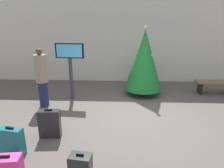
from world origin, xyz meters
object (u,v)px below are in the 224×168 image
flight_info_kiosk (70,60)px  suitcase_2 (50,124)px  suitcase_1 (12,142)px  waiting_bench (215,84)px  holiday_tree (144,60)px  traveller_0 (42,77)px

flight_info_kiosk → suitcase_2: 2.63m
suitcase_1 → suitcase_2: 0.88m
flight_info_kiosk → suitcase_2: bearing=-88.8°
flight_info_kiosk → waiting_bench: bearing=8.1°
flight_info_kiosk → waiting_bench: (5.19, 0.74, -1.00)m
holiday_tree → flight_info_kiosk: holiday_tree is taller
holiday_tree → traveller_0: size_ratio=1.34×
waiting_bench → suitcase_2: bearing=-148.4°
waiting_bench → flight_info_kiosk: bearing=-171.9°
holiday_tree → suitcase_2: (-2.46, -2.97, -0.95)m
traveller_0 → suitcase_1: (0.27, -2.47, -0.67)m
flight_info_kiosk → suitcase_1: size_ratio=3.06×
traveller_0 → flight_info_kiosk: bearing=40.7°
flight_info_kiosk → traveller_0: size_ratio=1.05×
waiting_bench → traveller_0: traveller_0 is taller
holiday_tree → traveller_0: holiday_tree is taller
flight_info_kiosk → traveller_0: flight_info_kiosk is taller
waiting_bench → traveller_0: bearing=-166.9°
traveller_0 → suitcase_1: 2.57m
flight_info_kiosk → suitcase_1: bearing=-98.8°
holiday_tree → waiting_bench: (2.68, 0.19, -0.93)m
holiday_tree → suitcase_1: holiday_tree is taller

